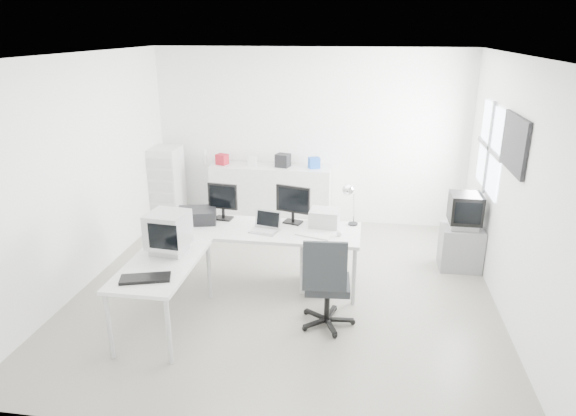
# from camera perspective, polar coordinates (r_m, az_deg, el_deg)

# --- Properties ---
(floor) EXTENTS (5.00, 5.00, 0.01)m
(floor) POSITION_cam_1_polar(r_m,az_deg,el_deg) (6.46, -0.27, -8.99)
(floor) COLOR #AFAC9D
(floor) RESTS_ON ground
(ceiling) EXTENTS (5.00, 5.00, 0.01)m
(ceiling) POSITION_cam_1_polar(r_m,az_deg,el_deg) (5.69, -0.32, 16.68)
(ceiling) COLOR white
(ceiling) RESTS_ON back_wall
(back_wall) EXTENTS (5.00, 0.02, 2.80)m
(back_wall) POSITION_cam_1_polar(r_m,az_deg,el_deg) (8.33, 2.43, 7.82)
(back_wall) COLOR white
(back_wall) RESTS_ON floor
(left_wall) EXTENTS (0.02, 5.00, 2.80)m
(left_wall) POSITION_cam_1_polar(r_m,az_deg,el_deg) (6.76, -21.75, 3.71)
(left_wall) COLOR white
(left_wall) RESTS_ON floor
(right_wall) EXTENTS (0.02, 5.00, 2.80)m
(right_wall) POSITION_cam_1_polar(r_m,az_deg,el_deg) (6.07, 23.73, 1.75)
(right_wall) COLOR white
(right_wall) RESTS_ON floor
(window) EXTENTS (0.02, 1.20, 1.10)m
(window) POSITION_cam_1_polar(r_m,az_deg,el_deg) (7.14, 21.50, 6.18)
(window) COLOR white
(window) RESTS_ON right_wall
(wall_picture) EXTENTS (0.04, 0.90, 0.60)m
(wall_picture) POSITION_cam_1_polar(r_m,az_deg,el_deg) (6.04, 23.87, 6.58)
(wall_picture) COLOR black
(wall_picture) RESTS_ON right_wall
(main_desk) EXTENTS (2.40, 0.80, 0.75)m
(main_desk) POSITION_cam_1_polar(r_m,az_deg,el_deg) (6.43, -2.88, -5.39)
(main_desk) COLOR silver
(main_desk) RESTS_ON floor
(side_desk) EXTENTS (0.70, 1.40, 0.75)m
(side_desk) POSITION_cam_1_polar(r_m,az_deg,el_deg) (5.73, -13.61, -9.27)
(side_desk) COLOR silver
(side_desk) RESTS_ON floor
(drawer_pedestal) EXTENTS (0.40, 0.50, 0.60)m
(drawer_pedestal) POSITION_cam_1_polar(r_m,az_deg,el_deg) (6.42, 3.39, -6.21)
(drawer_pedestal) COLOR silver
(drawer_pedestal) RESTS_ON floor
(inkjet_printer) EXTENTS (0.55, 0.48, 0.17)m
(inkjet_printer) POSITION_cam_1_polar(r_m,az_deg,el_deg) (6.56, -10.07, -0.83)
(inkjet_printer) COLOR black
(inkjet_printer) RESTS_ON main_desk
(lcd_monitor_small) EXTENTS (0.41, 0.27, 0.49)m
(lcd_monitor_small) POSITION_cam_1_polar(r_m,az_deg,el_deg) (6.56, -7.25, 0.77)
(lcd_monitor_small) COLOR black
(lcd_monitor_small) RESTS_ON main_desk
(lcd_monitor_large) EXTENTS (0.48, 0.30, 0.47)m
(lcd_monitor_large) POSITION_cam_1_polar(r_m,az_deg,el_deg) (6.38, 0.55, 0.31)
(lcd_monitor_large) COLOR black
(lcd_monitor_large) RESTS_ON main_desk
(laptop) EXTENTS (0.38, 0.38, 0.21)m
(laptop) POSITION_cam_1_polar(r_m,az_deg,el_deg) (6.15, -2.69, -1.75)
(laptop) COLOR #B7B7BA
(laptop) RESTS_ON main_desk
(white_keyboard) EXTENTS (0.44, 0.25, 0.02)m
(white_keyboard) POSITION_cam_1_polar(r_m,az_deg,el_deg) (6.05, 2.82, -3.07)
(white_keyboard) COLOR silver
(white_keyboard) RESTS_ON main_desk
(white_mouse) EXTENTS (0.07, 0.07, 0.07)m
(white_mouse) POSITION_cam_1_polar(r_m,az_deg,el_deg) (6.07, 5.70, -2.83)
(white_mouse) COLOR silver
(white_mouse) RESTS_ON main_desk
(laser_printer) EXTENTS (0.38, 0.33, 0.20)m
(laser_printer) POSITION_cam_1_polar(r_m,az_deg,el_deg) (6.35, 4.09, -1.08)
(laser_printer) COLOR #ACACAC
(laser_printer) RESTS_ON main_desk
(desk_lamp) EXTENTS (0.16, 0.16, 0.44)m
(desk_lamp) POSITION_cam_1_polar(r_m,az_deg,el_deg) (6.37, 7.31, 0.01)
(desk_lamp) COLOR silver
(desk_lamp) RESTS_ON main_desk
(crt_monitor) EXTENTS (0.40, 0.40, 0.41)m
(crt_monitor) POSITION_cam_1_polar(r_m,az_deg,el_deg) (5.69, -13.14, -2.93)
(crt_monitor) COLOR #B7B7BA
(crt_monitor) RESTS_ON side_desk
(black_keyboard) EXTENTS (0.51, 0.32, 0.03)m
(black_keyboard) POSITION_cam_1_polar(r_m,az_deg,el_deg) (5.23, -15.57, -7.53)
(black_keyboard) COLOR black
(black_keyboard) RESTS_ON side_desk
(office_chair) EXTENTS (0.66, 0.66, 1.06)m
(office_chair) POSITION_cam_1_polar(r_m,az_deg,el_deg) (5.53, 4.43, -7.98)
(office_chair) COLOR #2A2E30
(office_chair) RESTS_ON floor
(tv_cabinet) EXTENTS (0.54, 0.44, 0.58)m
(tv_cabinet) POSITION_cam_1_polar(r_m,az_deg,el_deg) (7.25, 18.62, -4.20)
(tv_cabinet) COLOR slate
(tv_cabinet) RESTS_ON floor
(crt_tv) EXTENTS (0.50, 0.48, 0.45)m
(crt_tv) POSITION_cam_1_polar(r_m,az_deg,el_deg) (7.07, 19.07, -0.35)
(crt_tv) COLOR black
(crt_tv) RESTS_ON tv_cabinet
(sideboard) EXTENTS (1.94, 0.48, 0.97)m
(sideboard) POSITION_cam_1_polar(r_m,az_deg,el_deg) (8.40, -1.91, 1.46)
(sideboard) COLOR silver
(sideboard) RESTS_ON floor
(clutter_box_a) EXTENTS (0.21, 0.20, 0.17)m
(clutter_box_a) POSITION_cam_1_polar(r_m,az_deg,el_deg) (8.42, -7.33, 5.39)
(clutter_box_a) COLOR maroon
(clutter_box_a) RESTS_ON sideboard
(clutter_box_b) EXTENTS (0.14, 0.12, 0.14)m
(clutter_box_b) POSITION_cam_1_polar(r_m,az_deg,el_deg) (8.30, -3.99, 5.19)
(clutter_box_b) COLOR silver
(clutter_box_b) RESTS_ON sideboard
(clutter_box_c) EXTENTS (0.25, 0.24, 0.21)m
(clutter_box_c) POSITION_cam_1_polar(r_m,az_deg,el_deg) (8.20, -0.57, 5.31)
(clutter_box_c) COLOR black
(clutter_box_c) RESTS_ON sideboard
(clutter_box_d) EXTENTS (0.21, 0.20, 0.17)m
(clutter_box_d) POSITION_cam_1_polar(r_m,az_deg,el_deg) (8.14, 2.92, 5.04)
(clutter_box_d) COLOR blue
(clutter_box_d) RESTS_ON sideboard
(clutter_bottle) EXTENTS (0.07, 0.07, 0.22)m
(clutter_bottle) POSITION_cam_1_polar(r_m,az_deg,el_deg) (8.54, -9.21, 5.67)
(clutter_bottle) COLOR silver
(clutter_bottle) RESTS_ON sideboard
(filing_cabinet) EXTENTS (0.44, 0.53, 1.26)m
(filing_cabinet) POSITION_cam_1_polar(r_m,az_deg,el_deg) (8.63, -13.24, 2.46)
(filing_cabinet) COLOR silver
(filing_cabinet) RESTS_ON floor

